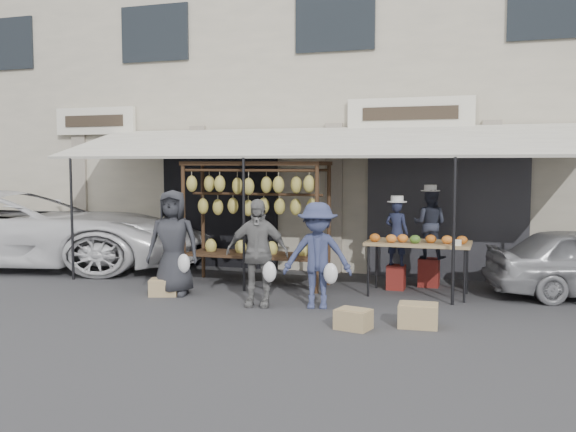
% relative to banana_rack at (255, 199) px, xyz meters
% --- Properties ---
extents(ground_plane, '(90.00, 90.00, 0.00)m').
position_rel_banana_rack_xyz_m(ground_plane, '(1.01, -1.69, -1.57)').
color(ground_plane, '#2D2D30').
extents(shophouse, '(24.00, 6.15, 7.30)m').
position_rel_banana_rack_xyz_m(shophouse, '(1.00, 4.80, 2.08)').
color(shophouse, beige).
rests_on(shophouse, ground_plane).
extents(awning, '(10.00, 2.35, 2.92)m').
position_rel_banana_rack_xyz_m(awning, '(1.01, 0.59, 1.00)').
color(awning, silver).
rests_on(awning, ground_plane).
extents(banana_rack, '(2.60, 0.90, 2.24)m').
position_rel_banana_rack_xyz_m(banana_rack, '(0.00, 0.00, 0.00)').
color(banana_rack, '#352114').
rests_on(banana_rack, ground_plane).
extents(produce_table, '(1.70, 0.90, 1.04)m').
position_rel_banana_rack_xyz_m(produce_table, '(2.90, 0.00, -0.70)').
color(produce_table, '#A38856').
rests_on(produce_table, ground_plane).
extents(vendor_left, '(0.47, 0.36, 1.14)m').
position_rel_banana_rack_xyz_m(vendor_left, '(2.48, 0.42, -0.57)').
color(vendor_left, '#1D223B').
rests_on(vendor_left, stool_left).
extents(vendor_right, '(0.66, 0.54, 1.24)m').
position_rel_banana_rack_xyz_m(vendor_right, '(2.99, 0.89, -0.45)').
color(vendor_right, '#2B2F3E').
rests_on(vendor_right, stool_right).
extents(customer_left, '(0.96, 0.74, 1.76)m').
position_rel_banana_rack_xyz_m(customer_left, '(-0.99, -1.22, -0.69)').
color(customer_left, '#27282E').
rests_on(customer_left, ground_plane).
extents(customer_mid, '(1.03, 0.56, 1.66)m').
position_rel_banana_rack_xyz_m(customer_mid, '(0.64, -1.56, -0.74)').
color(customer_mid, slate).
rests_on(customer_mid, ground_plane).
extents(customer_right, '(1.14, 0.79, 1.61)m').
position_rel_banana_rack_xyz_m(customer_right, '(1.56, -1.40, -0.76)').
color(customer_right, navy).
rests_on(customer_right, ground_plane).
extents(stool_left, '(0.38, 0.38, 0.43)m').
position_rel_banana_rack_xyz_m(stool_left, '(2.48, 0.42, -1.36)').
color(stool_left, maroon).
rests_on(stool_left, ground_plane).
extents(stool_right, '(0.43, 0.43, 0.50)m').
position_rel_banana_rack_xyz_m(stool_right, '(2.99, 0.89, -1.32)').
color(stool_right, maroon).
rests_on(stool_right, ground_plane).
extents(crate_near_a, '(0.51, 0.43, 0.26)m').
position_rel_banana_rack_xyz_m(crate_near_a, '(2.36, -2.47, -1.44)').
color(crate_near_a, tan).
rests_on(crate_near_a, ground_plane).
extents(crate_near_b, '(0.55, 0.43, 0.31)m').
position_rel_banana_rack_xyz_m(crate_near_b, '(3.16, -2.08, -1.41)').
color(crate_near_b, tan).
rests_on(crate_near_b, ground_plane).
extents(crate_far, '(0.55, 0.48, 0.27)m').
position_rel_banana_rack_xyz_m(crate_far, '(-1.12, -1.32, -1.43)').
color(crate_far, tan).
rests_on(crate_far, ground_plane).
extents(van, '(6.33, 3.94, 2.45)m').
position_rel_banana_rack_xyz_m(van, '(-5.83, 0.33, -0.35)').
color(van, white).
rests_on(van, ground_plane).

